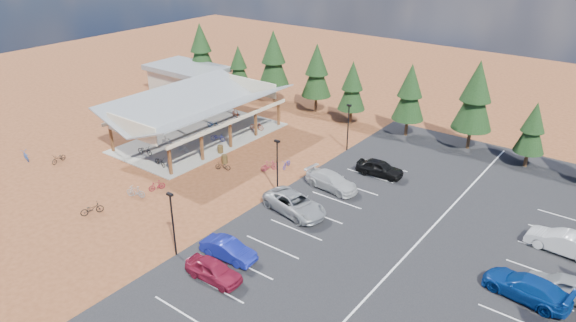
{
  "coord_description": "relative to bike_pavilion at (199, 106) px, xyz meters",
  "views": [
    {
      "loc": [
        30.44,
        -29.91,
        22.13
      ],
      "look_at": [
        4.45,
        4.29,
        2.16
      ],
      "focal_mm": 32.0,
      "sensor_mm": 36.0,
      "label": 1
    }
  ],
  "objects": [
    {
      "name": "trash_bin_0",
      "position": [
        4.81,
        -1.81,
        -3.37
      ],
      "size": [
        0.6,
        0.6,
        0.9
      ],
      "primitive_type": "cylinder",
      "color": "#483619",
      "rests_on": "ground"
    },
    {
      "name": "car_7",
      "position": [
        36.65,
        -6.52,
        -2.98
      ],
      "size": [
        5.77,
        2.97,
        1.6
      ],
      "primitive_type": "imported",
      "rotation": [
        0.0,
        0.0,
        -1.71
      ],
      "color": "navy",
      "rests_on": "asphalt_lot"
    },
    {
      "name": "trash_bin_1",
      "position": [
        6.83,
        -3.3,
        -3.37
      ],
      "size": [
        0.6,
        0.6,
        0.9
      ],
      "primitive_type": "cylinder",
      "color": "#483619",
      "rests_on": "ground"
    },
    {
      "name": "pine_6",
      "position": [
        25.13,
        15.3,
        2.09
      ],
      "size": [
        4.15,
        4.15,
        9.67
      ],
      "color": "#382314",
      "rests_on": "ground"
    },
    {
      "name": "car_8",
      "position": [
        38.6,
        -4.94,
        -2.98
      ],
      "size": [
        4.91,
        2.39,
        1.61
      ],
      "primitive_type": "imported",
      "rotation": [
        0.0,
        0.0,
        -1.47
      ],
      "color": "gray",
      "rests_on": "asphalt_lot"
    },
    {
      "name": "bike_10",
      "position": [
        -9.98,
        -15.08,
        -3.34
      ],
      "size": [
        1.94,
        1.08,
        0.97
      ],
      "primitive_type": "imported",
      "rotation": [
        0.0,
        0.0,
        4.46
      ],
      "color": "#1F4391",
      "rests_on": "ground"
    },
    {
      "name": "bike_11",
      "position": [
        5.94,
        -11.24,
        -3.36
      ],
      "size": [
        0.92,
        1.61,
        0.93
      ],
      "primitive_type": "imported",
      "rotation": [
        0.0,
        0.0,
        -0.33
      ],
      "color": "maroon",
      "rests_on": "ground"
    },
    {
      "name": "bike_0",
      "position": [
        -1.13,
        -6.95,
        -3.24
      ],
      "size": [
        1.93,
        0.94,
        0.97
      ],
      "primitive_type": "imported",
      "rotation": [
        0.0,
        0.0,
        1.74
      ],
      "color": "black",
      "rests_on": "concrete_pad"
    },
    {
      "name": "bike_16",
      "position": [
        7.77,
        -4.54,
        -3.41
      ],
      "size": [
        1.66,
        1.11,
        0.82
      ],
      "primitive_type": "imported",
      "rotation": [
        0.0,
        0.0,
        5.11
      ],
      "color": "black",
      "rests_on": "ground"
    },
    {
      "name": "car_4",
      "position": [
        20.66,
        3.67,
        -3.01
      ],
      "size": [
        4.71,
        2.3,
        1.55
      ],
      "primitive_type": "imported",
      "rotation": [
        0.0,
        0.0,
        1.68
      ],
      "color": "black",
      "rests_on": "asphalt_lot"
    },
    {
      "name": "car_9",
      "position": [
        37.38,
        0.5,
        -2.96
      ],
      "size": [
        5.09,
        2.02,
        1.65
      ],
      "primitive_type": "imported",
      "rotation": [
        0.0,
        0.0,
        -1.63
      ],
      "color": "silver",
      "rests_on": "asphalt_lot"
    },
    {
      "name": "bike_14",
      "position": [
        12.51,
        -0.36,
        -3.39
      ],
      "size": [
        0.96,
        1.75,
        0.87
      ],
      "primitive_type": "imported",
      "rotation": [
        0.0,
        0.0,
        0.24
      ],
      "color": "#2B299D",
      "rests_on": "ground"
    },
    {
      "name": "bike_2",
      "position": [
        -0.92,
        2.94,
        -3.24
      ],
      "size": [
        1.89,
        0.79,
        0.97
      ],
      "primitive_type": "imported",
      "rotation": [
        0.0,
        0.0,
        1.65
      ],
      "color": "#25569D",
      "rests_on": "concrete_pad"
    },
    {
      "name": "bike_pavilion",
      "position": [
        0.0,
        0.0,
        0.0
      ],
      "size": [
        11.65,
        19.4,
        4.97
      ],
      "color": "#522E17",
      "rests_on": "concrete_pad"
    },
    {
      "name": "bike_3",
      "position": [
        -1.35,
        7.28,
        -3.22
      ],
      "size": [
        1.75,
        0.92,
        1.01
      ],
      "primitive_type": "imported",
      "rotation": [
        0.0,
        0.0,
        1.3
      ],
      "color": "#9D3516",
      "rests_on": "concrete_pad"
    },
    {
      "name": "car_3",
      "position": [
        18.44,
        -1.41,
        -3.03
      ],
      "size": [
        5.39,
        2.64,
        1.51
      ],
      "primitive_type": "imported",
      "rotation": [
        0.0,
        0.0,
        1.47
      ],
      "color": "#B7B7B7",
      "rests_on": "asphalt_lot"
    },
    {
      "name": "pine_1",
      "position": [
        -7.05,
        14.32,
        0.5
      ],
      "size": [
        3.04,
        3.04,
        7.09
      ],
      "color": "#382314",
      "rests_on": "ground"
    },
    {
      "name": "bike_5",
      "position": [
        1.52,
        -4.1,
        -3.28
      ],
      "size": [
        1.53,
        0.73,
        0.89
      ],
      "primitive_type": "imported",
      "rotation": [
        0.0,
        0.0,
        1.79
      ],
      "color": "gray",
      "rests_on": "concrete_pad"
    },
    {
      "name": "car_2",
      "position": [
        18.32,
        -6.88,
        -2.97
      ],
      "size": [
        6.28,
        3.75,
        1.64
      ],
      "primitive_type": "imported",
      "rotation": [
        0.0,
        0.0,
        1.39
      ],
      "color": "gray",
      "rests_on": "asphalt_lot"
    },
    {
      "name": "asphalt_lot",
      "position": [
        28.5,
        -4.0,
        -3.8
      ],
      "size": [
        27.0,
        44.0,
        0.04
      ],
      "primitive_type": "cube",
      "color": "black",
      "rests_on": "ground"
    },
    {
      "name": "pine_7",
      "position": [
        31.3,
        14.29,
        0.3
      ],
      "size": [
        2.9,
        2.9,
        6.76
      ],
      "color": "#382314",
      "rests_on": "ground"
    },
    {
      "name": "bike_4",
      "position": [
        2.28,
        -7.8,
        -3.26
      ],
      "size": [
        1.83,
        0.85,
        0.93
      ],
      "primitive_type": "imported",
      "rotation": [
        0.0,
        0.0,
        1.44
      ],
      "color": "black",
      "rests_on": "concrete_pad"
    },
    {
      "name": "pine_2",
      "position": [
        -1.58,
        15.23,
        2.06
      ],
      "size": [
        4.13,
        4.13,
        9.63
      ],
      "color": "#382314",
      "rests_on": "ground"
    },
    {
      "name": "outbuilding",
      "position": [
        -14.0,
        11.0,
        -1.8
      ],
      "size": [
        11.0,
        7.0,
        3.9
      ],
      "color": "#ADA593",
      "rests_on": "ground"
    },
    {
      "name": "pine_5",
      "position": [
        18.15,
        14.74,
        1.28
      ],
      "size": [
        3.59,
        3.59,
        8.36
      ],
      "color": "#382314",
      "rests_on": "ground"
    },
    {
      "name": "pine_0",
      "position": [
        -14.62,
        14.63,
        1.85
      ],
      "size": [
        3.98,
        3.98,
        9.28
      ],
      "color": "#382314",
      "rests_on": "ground"
    },
    {
      "name": "ground",
      "position": [
        10.0,
        -7.0,
        -3.82
      ],
      "size": [
        140.0,
        140.0,
        0.0
      ],
      "primitive_type": "plane",
      "color": "#5F3019",
      "rests_on": "ground"
    },
    {
      "name": "lamp_post_2",
      "position": [
        15.0,
        7.0,
        -0.85
      ],
      "size": [
        0.5,
        0.25,
        5.14
      ],
      "color": "black",
      "rests_on": "ground"
    },
    {
      "name": "pine_3",
      "position": [
        5.25,
        15.32,
        1.54
      ],
      "size": [
        3.77,
        3.77,
        8.78
      ],
      "color": "#382314",
      "rests_on": "ground"
    },
    {
      "name": "bike_6",
      "position": [
        2.35,
        0.33,
        -3.26
      ],
      "size": [
        1.85,
        1.16,
        0.92
      ],
      "primitive_type": "imported",
      "rotation": [
        0.0,
        0.0,
        1.91
      ],
      "color": "navy",
      "rests_on": "concrete_pad"
    },
    {
      "name": "bike_12",
      "position": [
        4.97,
        -17.3,
        -3.33
      ],
      "size": [
        1.3,
        2.0,
        0.99
      ],
      "primitive_type": "imported",
      "rotation": [
        0.0,
        0.0,
        2.77
      ],
      "color": "black",
      "rests_on": "ground"
    },
    {
      "name": "lamp_post_1",
      "position": [
        15.0,
        -5.0,
        -0.85
      ],
      "size": [
        0.5,
        0.25,
        5.14
      ],
      "color": "black",
      "rests_on": "ground"
    },
    {
      "name": "bike_15",
      "position": [
        11.51,
        -1.86,
        -3.3
      ],
      "size": [
        1.34,
        1.75,
        1.05
      ],
      "primitive_type": "imported",
      "rotation": [
        0.0,
        0.0,
        2.59
      ],
      "color": "maroon",
      "rests_on": "ground"
    },
    {
      "name": "bike_7",
      "position": [
        3.64,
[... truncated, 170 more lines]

